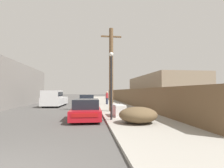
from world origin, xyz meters
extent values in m
cube|color=#9E998E|center=(5.30, 23.50, 0.06)|extent=(4.20, 63.00, 0.12)
cube|color=silver|center=(4.22, 8.12, 0.50)|extent=(0.80, 1.67, 0.76)
cube|color=white|center=(4.22, 8.12, 0.89)|extent=(0.77, 1.60, 0.03)
cube|color=#333335|center=(4.40, 8.63, 0.92)|extent=(0.04, 0.20, 0.02)
cube|color=gray|center=(4.21, 8.38, 0.91)|extent=(0.74, 0.11, 0.01)
cube|color=gray|center=(4.23, 7.87, 0.91)|extent=(0.74, 0.11, 0.01)
cube|color=red|center=(2.03, 7.89, 0.44)|extent=(1.88, 4.57, 0.58)
cube|color=black|center=(2.02, 7.48, 1.03)|extent=(1.59, 2.20, 0.58)
cube|color=#B21414|center=(2.00, 5.61, 0.54)|extent=(1.42, 0.05, 0.20)
cylinder|color=black|center=(1.26, 9.31, 0.34)|extent=(0.21, 0.68, 0.67)
cylinder|color=black|center=(2.83, 9.29, 0.34)|extent=(0.21, 0.68, 0.67)
cylinder|color=black|center=(1.22, 6.50, 0.34)|extent=(0.21, 0.68, 0.67)
cylinder|color=black|center=(2.79, 6.47, 0.34)|extent=(0.21, 0.68, 0.67)
cube|color=silver|center=(1.87, 17.17, 0.51)|extent=(1.99, 4.37, 0.71)
cube|color=black|center=(1.88, 17.00, 1.15)|extent=(1.65, 2.47, 0.56)
cube|color=#B21414|center=(1.97, 15.01, 0.63)|extent=(1.40, 0.09, 0.25)
cylinder|color=black|center=(1.04, 18.46, 0.33)|extent=(0.23, 0.67, 0.66)
cylinder|color=black|center=(2.60, 18.53, 0.33)|extent=(0.23, 0.67, 0.66)
cylinder|color=black|center=(1.15, 15.80, 0.33)|extent=(0.23, 0.67, 0.66)
cylinder|color=black|center=(2.71, 15.87, 0.33)|extent=(0.23, 0.67, 0.66)
cube|color=gray|center=(1.93, 24.40, 0.47)|extent=(1.94, 4.12, 0.64)
cube|color=black|center=(1.93, 24.23, 1.04)|extent=(1.65, 2.31, 0.50)
cube|color=#B21414|center=(1.91, 22.33, 0.58)|extent=(1.48, 0.05, 0.22)
cylinder|color=black|center=(1.12, 25.68, 0.34)|extent=(0.21, 0.67, 0.67)
cylinder|color=black|center=(2.77, 25.66, 0.34)|extent=(0.21, 0.67, 0.67)
cylinder|color=black|center=(1.09, 23.13, 0.34)|extent=(0.21, 0.67, 0.67)
cylinder|color=black|center=(2.75, 23.11, 0.34)|extent=(0.21, 0.67, 0.67)
cube|color=silver|center=(-1.91, 18.37, 0.63)|extent=(2.39, 5.52, 0.87)
cube|color=silver|center=(-2.01, 16.89, 1.49)|extent=(2.07, 2.55, 0.85)
cube|color=black|center=(-2.01, 16.89, 1.52)|extent=(2.11, 2.50, 0.47)
cylinder|color=black|center=(-1.16, 16.64, 0.40)|extent=(0.31, 0.82, 0.80)
cylinder|color=black|center=(-2.88, 16.75, 0.40)|extent=(0.31, 0.82, 0.80)
cylinder|color=black|center=(-0.94, 19.98, 0.40)|extent=(0.31, 0.82, 0.80)
cylinder|color=black|center=(-2.66, 20.09, 0.40)|extent=(0.31, 0.82, 0.80)
cylinder|color=brown|center=(4.09, 11.17, 3.72)|extent=(0.36, 0.36, 7.21)
cube|color=brown|center=(4.09, 11.17, 6.61)|extent=(1.80, 0.12, 0.12)
cylinder|color=#232326|center=(3.54, 6.65, 2.03)|extent=(0.12, 0.12, 3.82)
sphere|color=white|center=(3.54, 6.65, 4.07)|extent=(0.26, 0.26, 0.26)
ellipsoid|color=brown|center=(4.82, 5.34, 0.55)|extent=(2.06, 1.91, 0.87)
cube|color=brown|center=(7.25, 21.52, 1.11)|extent=(0.08, 39.41, 1.99)
cube|color=gray|center=(12.46, 20.00, 2.00)|extent=(6.00, 14.07, 3.99)
cylinder|color=#282D42|center=(4.54, 19.13, 0.53)|extent=(0.28, 0.28, 0.82)
cylinder|color=#B72D33|center=(4.54, 19.13, 1.26)|extent=(0.34, 0.34, 0.65)
sphere|color=#DBB293|center=(4.54, 19.13, 1.71)|extent=(0.25, 0.25, 0.25)
camera|label=1|loc=(2.22, -3.79, 1.81)|focal=28.00mm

